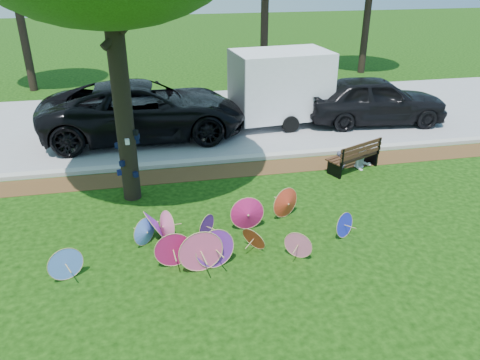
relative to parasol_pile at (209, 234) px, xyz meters
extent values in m
plane|color=black|center=(0.45, -0.64, -0.37)|extent=(90.00, 90.00, 0.00)
cube|color=#472D16|center=(0.45, 3.86, -0.37)|extent=(90.00, 1.00, 0.01)
cube|color=#B7B5AD|center=(0.45, 4.56, -0.31)|extent=(90.00, 0.30, 0.12)
cube|color=gray|center=(0.45, 8.71, -0.37)|extent=(90.00, 8.00, 0.01)
cylinder|color=black|center=(-1.62, 2.74, 2.24)|extent=(0.44, 0.44, 5.23)
cone|color=#DE618C|center=(-0.89, 0.52, -0.03)|extent=(0.47, 0.72, 0.70)
cone|color=purple|center=(-0.02, 0.46, -0.08)|extent=(0.47, 0.51, 0.59)
cone|color=purple|center=(0.02, -0.58, 0.04)|extent=(0.86, 0.43, 0.84)
cone|color=red|center=(1.99, 0.95, 0.01)|extent=(0.73, 0.45, 0.76)
cone|color=#F54D8B|center=(-0.26, -0.67, 0.08)|extent=(0.91, 0.26, 0.90)
cone|color=purple|center=(-1.08, 0.68, 0.00)|extent=(0.63, 0.84, 0.71)
cone|color=#B41759|center=(0.97, 0.60, 0.02)|extent=(0.79, 0.19, 0.80)
cone|color=#5E8BFF|center=(-2.85, -0.44, -0.03)|extent=(0.68, 0.39, 0.69)
cone|color=#5E8BFF|center=(-1.30, 0.43, -0.06)|extent=(0.53, 0.54, 0.63)
cone|color=red|center=(0.95, -0.21, -0.08)|extent=(0.59, 0.63, 0.58)
cone|color=#2128CD|center=(2.99, -0.07, -0.08)|extent=(0.59, 0.45, 0.59)
cone|color=#B41759|center=(-0.78, -0.42, 0.01)|extent=(0.77, 0.17, 0.77)
cone|color=#DE618C|center=(1.77, -0.65, -0.07)|extent=(0.55, 0.46, 0.61)
imported|color=black|center=(-1.15, 7.26, 0.57)|extent=(6.84, 3.18, 1.89)
imported|color=black|center=(7.17, 7.10, 0.50)|extent=(5.30, 2.57, 1.74)
cube|color=white|center=(3.74, 7.74, 1.10)|extent=(3.53, 2.42, 2.94)
imported|color=#3E4055|center=(4.31, 3.33, 0.17)|extent=(0.41, 0.28, 1.08)
imported|color=silver|center=(5.01, 3.33, 0.23)|extent=(0.62, 0.50, 1.21)
cylinder|color=black|center=(-6.17, 14.53, 2.13)|extent=(0.36, 0.36, 5.00)
cylinder|color=black|center=(4.63, 13.80, 2.13)|extent=(0.36, 0.36, 5.00)
cylinder|color=black|center=(10.30, 14.96, 2.13)|extent=(0.36, 0.36, 5.00)
camera|label=1|loc=(-1.01, -8.34, 5.29)|focal=35.00mm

